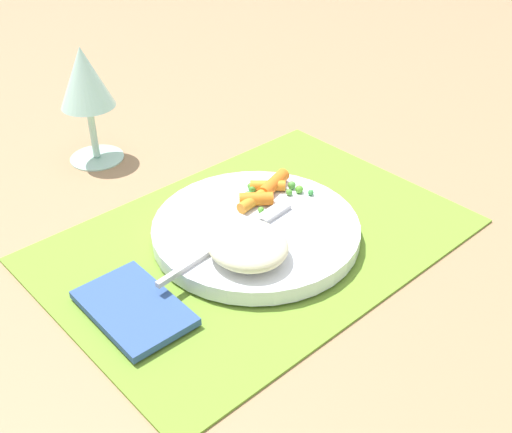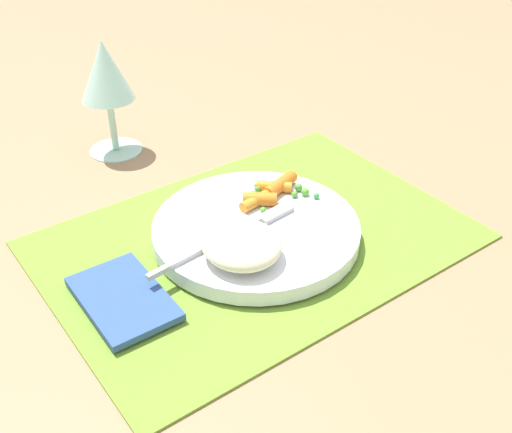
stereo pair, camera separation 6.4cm
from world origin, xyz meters
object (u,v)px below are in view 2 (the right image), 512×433
plate (256,230)px  napkin (123,298)px  wine_glass (106,75)px  fork (238,231)px  carrot_portion (269,192)px  rice_mound (241,244)px

plate → napkin: size_ratio=1.98×
wine_glass → plate: bearing=-83.5°
fork → wine_glass: (-0.01, 0.30, 0.09)m
carrot_portion → fork: (-0.07, -0.04, -0.00)m
fork → napkin: 0.15m
fork → wine_glass: size_ratio=1.22×
rice_mound → napkin: size_ratio=0.74×
plate → fork: bearing=-174.0°
rice_mound → fork: bearing=60.7°
rice_mound → napkin: (-0.13, 0.03, -0.03)m
fork → carrot_portion: bearing=27.9°
plate → napkin: plate is taller
rice_mound → wine_glass: wine_glass is taller
plate → napkin: (-0.17, -0.01, -0.01)m
plate → wine_glass: 0.31m
carrot_portion → wine_glass: bearing=107.0°
carrot_portion → fork: carrot_portion is taller
carrot_portion → fork: size_ratio=0.47×
carrot_portion → napkin: carrot_portion is taller
wine_glass → napkin: size_ratio=1.36×
wine_glass → napkin: wine_glass is taller
fork → rice_mound: bearing=-119.3°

